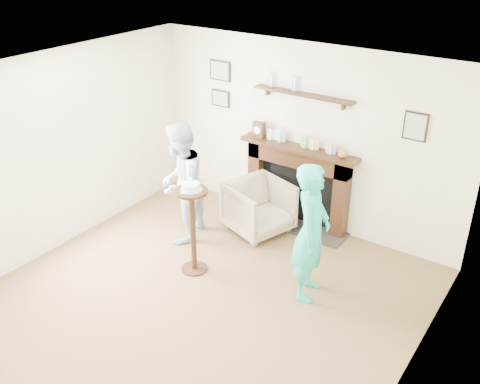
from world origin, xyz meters
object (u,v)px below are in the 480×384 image
at_px(armchair, 258,230).
at_px(woman, 307,292).
at_px(pedestal_table, 192,215).
at_px(man, 183,237).

distance_m(armchair, woman, 1.49).
bearing_deg(pedestal_table, armchair, 83.62).
bearing_deg(man, pedestal_table, 32.22).
bearing_deg(woman, man, 70.45).
relative_size(armchair, pedestal_table, 0.63).
height_order(man, woman, man).
height_order(armchair, woman, woman).
xyz_separation_m(man, woman, (1.95, -0.12, 0.00)).
bearing_deg(armchair, man, 153.61).
distance_m(armchair, man, 1.04).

